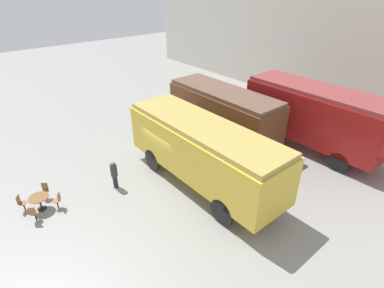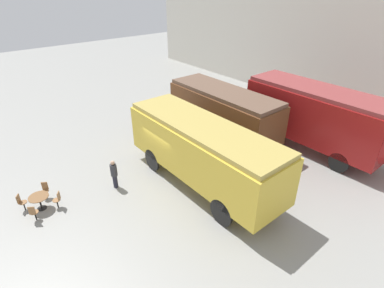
{
  "view_description": "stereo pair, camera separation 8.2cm",
  "coord_description": "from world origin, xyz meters",
  "px_view_note": "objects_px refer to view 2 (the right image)",
  "views": [
    {
      "loc": [
        11.69,
        -8.16,
        9.64
      ],
      "look_at": [
        0.67,
        1.0,
        1.6
      ],
      "focal_mm": 28.0,
      "sensor_mm": 36.0,
      "label": 1
    },
    {
      "loc": [
        11.75,
        -8.1,
        9.64
      ],
      "look_at": [
        0.67,
        1.0,
        1.6
      ],
      "focal_mm": 28.0,
      "sensor_mm": 36.0,
      "label": 2
    }
  ],
  "objects_px": {
    "passenger_coach_wooden": "(223,110)",
    "passenger_coach_vintage": "(203,149)",
    "cafe_table_near": "(39,199)",
    "cafe_chair_0": "(45,189)",
    "visitor_person": "(114,173)",
    "streamlined_locomotive": "(327,118)"
  },
  "relations": [
    {
      "from": "cafe_table_near",
      "to": "cafe_chair_0",
      "type": "relative_size",
      "value": 1.04
    },
    {
      "from": "cafe_table_near",
      "to": "passenger_coach_wooden",
      "type": "bearing_deg",
      "value": 87.86
    },
    {
      "from": "passenger_coach_wooden",
      "to": "cafe_table_near",
      "type": "height_order",
      "value": "passenger_coach_wooden"
    },
    {
      "from": "streamlined_locomotive",
      "to": "visitor_person",
      "type": "relative_size",
      "value": 6.62
    },
    {
      "from": "cafe_table_near",
      "to": "cafe_chair_0",
      "type": "xyz_separation_m",
      "value": [
        -0.69,
        0.45,
        -0.06
      ]
    },
    {
      "from": "passenger_coach_wooden",
      "to": "streamlined_locomotive",
      "type": "bearing_deg",
      "value": 35.33
    },
    {
      "from": "streamlined_locomotive",
      "to": "cafe_chair_0",
      "type": "xyz_separation_m",
      "value": [
        -6.22,
        -14.68,
        -1.79
      ]
    },
    {
      "from": "passenger_coach_wooden",
      "to": "cafe_chair_0",
      "type": "height_order",
      "value": "passenger_coach_wooden"
    },
    {
      "from": "streamlined_locomotive",
      "to": "visitor_person",
      "type": "xyz_separation_m",
      "value": [
        -4.82,
        -11.62,
        -1.43
      ]
    },
    {
      "from": "passenger_coach_wooden",
      "to": "visitor_person",
      "type": "xyz_separation_m",
      "value": [
        0.28,
        -8.0,
        -1.26
      ]
    },
    {
      "from": "passenger_coach_vintage",
      "to": "cafe_chair_0",
      "type": "distance_m",
      "value": 8.02
    },
    {
      "from": "streamlined_locomotive",
      "to": "passenger_coach_vintage",
      "type": "height_order",
      "value": "streamlined_locomotive"
    },
    {
      "from": "cafe_chair_0",
      "to": "visitor_person",
      "type": "bearing_deg",
      "value": 98.43
    },
    {
      "from": "cafe_chair_0",
      "to": "visitor_person",
      "type": "distance_m",
      "value": 3.38
    },
    {
      "from": "streamlined_locomotive",
      "to": "passenger_coach_wooden",
      "type": "height_order",
      "value": "streamlined_locomotive"
    },
    {
      "from": "passenger_coach_vintage",
      "to": "passenger_coach_wooden",
      "type": "bearing_deg",
      "value": 124.03
    },
    {
      "from": "streamlined_locomotive",
      "to": "passenger_coach_vintage",
      "type": "relative_size",
      "value": 1.15
    },
    {
      "from": "streamlined_locomotive",
      "to": "passenger_coach_wooden",
      "type": "relative_size",
      "value": 1.34
    },
    {
      "from": "cafe_table_near",
      "to": "cafe_chair_0",
      "type": "bearing_deg",
      "value": 146.95
    },
    {
      "from": "passenger_coach_wooden",
      "to": "cafe_table_near",
      "type": "xyz_separation_m",
      "value": [
        -0.43,
        -11.51,
        -1.56
      ]
    },
    {
      "from": "passenger_coach_wooden",
      "to": "passenger_coach_vintage",
      "type": "xyz_separation_m",
      "value": [
        2.92,
        -4.32,
        0.01
      ]
    },
    {
      "from": "passenger_coach_vintage",
      "to": "visitor_person",
      "type": "relative_size",
      "value": 5.76
    }
  ]
}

